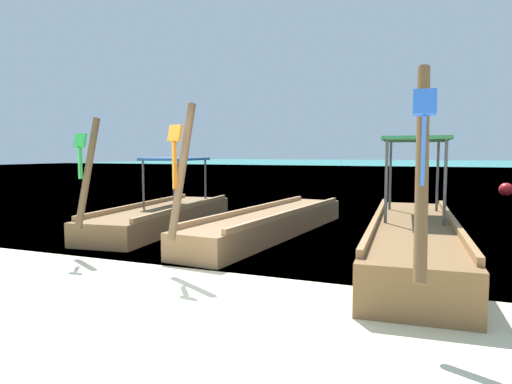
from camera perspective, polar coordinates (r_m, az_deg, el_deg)
ground at (r=5.79m, az=-13.32°, el=-12.82°), size 120.00×120.00×0.00m
sea_water at (r=66.05m, az=19.27°, el=3.06°), size 120.00×120.00×0.00m
longtail_boat_green_ribbon at (r=10.98m, az=-11.38°, el=-2.79°), size 1.87×5.89×2.38m
longtail_boat_orange_ribbon at (r=9.78m, az=1.96°, el=-3.88°), size 1.59×6.64×2.51m
longtail_boat_blue_ribbon at (r=8.11m, az=19.00°, el=-5.25°), size 1.71×7.05×2.62m
mooring_buoy_near at (r=21.06m, az=28.69°, el=0.26°), size 0.55×0.55×0.55m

